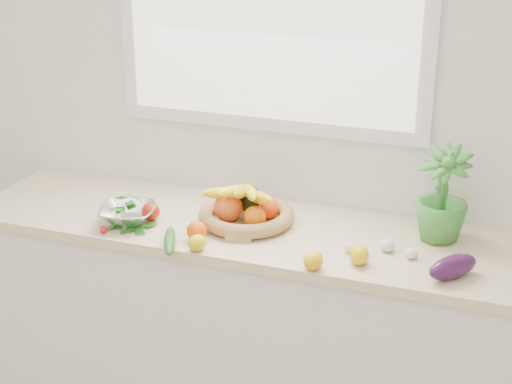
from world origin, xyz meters
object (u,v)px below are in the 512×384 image
(eggplant, at_px, (453,267))
(fruit_basket, at_px, (246,210))
(cucumber, at_px, (170,241))
(potted_herb, at_px, (442,194))
(colander_with_spinach, at_px, (127,210))
(apple, at_px, (151,212))

(eggplant, distance_m, fruit_basket, 0.84)
(cucumber, bearing_deg, potted_herb, 23.12)
(potted_herb, relative_size, fruit_basket, 0.87)
(fruit_basket, bearing_deg, potted_herb, 7.89)
(cucumber, height_order, colander_with_spinach, colander_with_spinach)
(apple, xyz_separation_m, eggplant, (1.18, -0.09, 0.00))
(eggplant, relative_size, potted_herb, 0.57)
(eggplant, xyz_separation_m, fruit_basket, (-0.82, 0.19, 0.01))
(potted_herb, bearing_deg, eggplant, -73.55)
(apple, xyz_separation_m, colander_with_spinach, (-0.07, -0.06, 0.02))
(cucumber, height_order, potted_herb, potted_herb)
(cucumber, xyz_separation_m, fruit_basket, (0.19, 0.29, 0.03))
(apple, bearing_deg, cucumber, -47.56)
(eggplant, distance_m, potted_herb, 0.34)
(potted_herb, bearing_deg, fruit_basket, -172.11)
(fruit_basket, bearing_deg, cucumber, -122.92)
(eggplant, bearing_deg, potted_herb, 106.45)
(colander_with_spinach, bearing_deg, potted_herb, 12.93)
(eggplant, height_order, fruit_basket, fruit_basket)
(eggplant, height_order, cucumber, eggplant)
(apple, height_order, potted_herb, potted_herb)
(potted_herb, distance_m, fruit_basket, 0.75)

